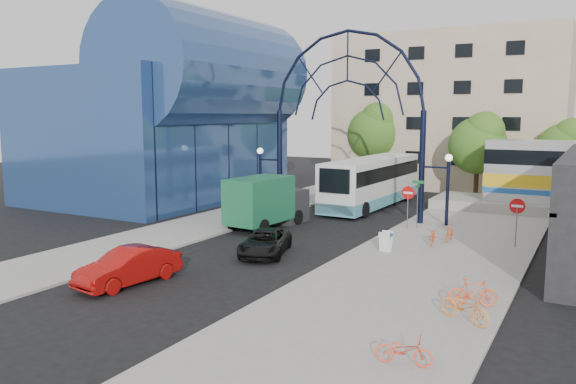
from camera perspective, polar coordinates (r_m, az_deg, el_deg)
The scene contains 22 objects.
ground at distance 25.32m, azimuth -6.94°, elevation -7.63°, with size 120.00×120.00×0.00m, color black.
sidewalk_east at distance 25.43m, azimuth 13.54°, elevation -7.59°, with size 8.00×56.00×0.12m, color gray.
plaza_west at distance 33.80m, azimuth -9.88°, elevation -3.65°, with size 5.00×50.00×0.12m, color gray.
gateway_arch at distance 36.68m, azimuth 6.03°, elevation 10.66°, with size 13.64×0.44×12.10m.
stop_sign at distance 33.44m, azimuth 12.09°, elevation -0.47°, with size 0.80×0.07×2.50m.
do_not_enter_sign at distance 30.24m, azimuth 22.24°, elevation -1.79°, with size 0.76×0.07×2.48m.
street_name_sign at distance 33.88m, azimuth 13.04°, elevation -0.16°, with size 0.70×0.70×2.80m.
sandwich_board at distance 27.78m, azimuth 9.92°, elevation -4.72°, with size 0.55×0.61×0.99m.
transit_hall at distance 45.68m, azimuth -11.58°, elevation 7.66°, with size 16.50×18.00×14.50m.
apartment_block at distance 56.04m, azimuth 16.48°, elevation 7.82°, with size 20.00×12.10×14.00m.
tree_north_a at distance 46.40m, azimuth 18.86°, elevation 4.81°, with size 4.48×4.48×7.00m.
tree_north_b at distance 52.89m, azimuth 8.93°, elevation 6.18°, with size 5.12×5.12×8.00m.
tree_north_c at distance 47.72m, azimuth 26.40°, elevation 4.09°, with size 4.16×4.16×6.50m.
city_bus at distance 41.87m, azimuth 8.55°, elevation 1.09°, with size 3.26×13.02×3.55m.
green_truck at distance 33.70m, azimuth -2.11°, elevation -1.01°, with size 2.71×6.26×3.09m.
black_suv at distance 27.30m, azimuth -2.34°, elevation -5.14°, with size 1.98×4.30×1.20m, color black.
red_sedan at distance 23.48m, azimuth -15.89°, elevation -7.29°, with size 1.53×4.38×1.44m, color #980C09.
bike_near_a at distance 29.94m, azimuth 14.53°, elevation -4.33°, with size 0.57×1.62×0.85m, color #DD5F2C.
bike_near_b at distance 30.87m, azimuth 16.09°, elevation -3.98°, with size 0.42×1.48×0.89m, color #D15429.
bike_far_a at distance 19.27m, azimuth 17.52°, elevation -11.07°, with size 0.65×1.87×0.98m, color orange.
bike_far_b at distance 20.77m, azimuth 18.26°, elevation -9.66°, with size 0.48×1.69×1.02m, color #F85931.
bike_far_c at distance 15.81m, azimuth 11.68°, elevation -15.46°, with size 0.54×1.54×0.81m, color #F84B31.
Camera 1 is at (14.45, -19.67, 6.74)m, focal length 35.00 mm.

